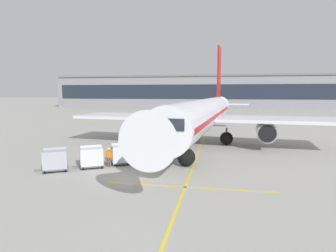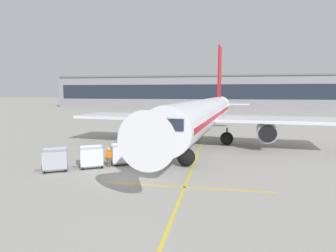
{
  "view_description": "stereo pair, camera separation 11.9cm",
  "coord_description": "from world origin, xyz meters",
  "px_view_note": "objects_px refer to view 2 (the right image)",
  "views": [
    {
      "loc": [
        7.13,
        -20.77,
        6.67
      ],
      "look_at": [
        1.91,
        7.51,
        3.27
      ],
      "focal_mm": 30.57,
      "sensor_mm": 36.0,
      "label": 1
    },
    {
      "loc": [
        7.24,
        -20.75,
        6.67
      ],
      "look_at": [
        1.91,
        7.51,
        3.27
      ],
      "focal_mm": 30.57,
      "sensor_mm": 36.0,
      "label": 2
    }
  ],
  "objects_px": {
    "baggage_cart_third": "(55,159)",
    "ground_crew_by_carts": "(109,156)",
    "ground_crew_by_loader": "(126,150)",
    "safety_cone_wingtip": "(160,141)",
    "ground_crew_marshaller": "(119,148)",
    "safety_cone_engine_keepout": "(143,142)",
    "baggage_cart_lead": "(122,153)",
    "ground_crew_wingwalker": "(133,155)",
    "belt_loader": "(152,149)",
    "baggage_cart_second": "(91,156)",
    "parked_airplane": "(205,115)"
  },
  "relations": [
    {
      "from": "baggage_cart_third",
      "to": "ground_crew_marshaller",
      "type": "height_order",
      "value": "baggage_cart_third"
    },
    {
      "from": "baggage_cart_third",
      "to": "ground_crew_by_carts",
      "type": "height_order",
      "value": "baggage_cart_third"
    },
    {
      "from": "baggage_cart_lead",
      "to": "baggage_cart_third",
      "type": "bearing_deg",
      "value": -146.11
    },
    {
      "from": "baggage_cart_third",
      "to": "ground_crew_by_loader",
      "type": "height_order",
      "value": "baggage_cart_third"
    },
    {
      "from": "belt_loader",
      "to": "ground_crew_marshaller",
      "type": "relative_size",
      "value": 2.79
    },
    {
      "from": "baggage_cart_second",
      "to": "ground_crew_by_carts",
      "type": "xyz_separation_m",
      "value": [
        1.47,
        0.45,
        -0.0
      ]
    },
    {
      "from": "baggage_cart_lead",
      "to": "baggage_cart_third",
      "type": "xyz_separation_m",
      "value": [
        -4.83,
        -3.25,
        0.0
      ]
    },
    {
      "from": "belt_loader",
      "to": "safety_cone_engine_keepout",
      "type": "distance_m",
      "value": 7.73
    },
    {
      "from": "ground_crew_by_carts",
      "to": "ground_crew_wingwalker",
      "type": "height_order",
      "value": "same"
    },
    {
      "from": "baggage_cart_third",
      "to": "ground_crew_by_carts",
      "type": "bearing_deg",
      "value": 26.97
    },
    {
      "from": "parked_airplane",
      "to": "baggage_cart_lead",
      "type": "xyz_separation_m",
      "value": [
        -6.95,
        -11.16,
        -2.89
      ]
    },
    {
      "from": "ground_crew_marshaller",
      "to": "safety_cone_engine_keepout",
      "type": "relative_size",
      "value": 2.34
    },
    {
      "from": "parked_airplane",
      "to": "ground_crew_by_carts",
      "type": "bearing_deg",
      "value": -122.13
    },
    {
      "from": "baggage_cart_second",
      "to": "ground_crew_by_loader",
      "type": "height_order",
      "value": "baggage_cart_second"
    },
    {
      "from": "ground_crew_wingwalker",
      "to": "baggage_cart_second",
      "type": "bearing_deg",
      "value": -163.04
    },
    {
      "from": "baggage_cart_lead",
      "to": "ground_crew_by_loader",
      "type": "xyz_separation_m",
      "value": [
        -0.14,
        1.39,
        -0.0
      ]
    },
    {
      "from": "ground_crew_by_loader",
      "to": "safety_cone_wingtip",
      "type": "xyz_separation_m",
      "value": [
        1.33,
        9.82,
        -0.68
      ]
    },
    {
      "from": "baggage_cart_third",
      "to": "ground_crew_by_carts",
      "type": "xyz_separation_m",
      "value": [
        4.02,
        2.05,
        -0.0
      ]
    },
    {
      "from": "baggage_cart_lead",
      "to": "baggage_cart_second",
      "type": "distance_m",
      "value": 2.81
    },
    {
      "from": "ground_crew_by_loader",
      "to": "ground_crew_by_carts",
      "type": "bearing_deg",
      "value": -104.46
    },
    {
      "from": "ground_crew_marshaller",
      "to": "ground_crew_wingwalker",
      "type": "bearing_deg",
      "value": -51.82
    },
    {
      "from": "belt_loader",
      "to": "ground_crew_by_loader",
      "type": "distance_m",
      "value": 2.74
    },
    {
      "from": "baggage_cart_second",
      "to": "ground_crew_wingwalker",
      "type": "relative_size",
      "value": 1.58
    },
    {
      "from": "baggage_cart_second",
      "to": "safety_cone_engine_keepout",
      "type": "distance_m",
      "value": 11.82
    },
    {
      "from": "ground_crew_by_loader",
      "to": "baggage_cart_lead",
      "type": "bearing_deg",
      "value": -84.16
    },
    {
      "from": "baggage_cart_third",
      "to": "ground_crew_marshaller",
      "type": "bearing_deg",
      "value": 58.67
    },
    {
      "from": "ground_crew_by_loader",
      "to": "safety_cone_engine_keepout",
      "type": "bearing_deg",
      "value": 94.59
    },
    {
      "from": "baggage_cart_third",
      "to": "ground_crew_by_loader",
      "type": "relative_size",
      "value": 1.58
    },
    {
      "from": "safety_cone_wingtip",
      "to": "ground_crew_wingwalker",
      "type": "bearing_deg",
      "value": -89.56
    },
    {
      "from": "parked_airplane",
      "to": "baggage_cart_third",
      "type": "bearing_deg",
      "value": -129.29
    },
    {
      "from": "parked_airplane",
      "to": "baggage_cart_third",
      "type": "relative_size",
      "value": 15.66
    },
    {
      "from": "safety_cone_engine_keepout",
      "to": "safety_cone_wingtip",
      "type": "bearing_deg",
      "value": 29.35
    },
    {
      "from": "ground_crew_marshaller",
      "to": "safety_cone_engine_keepout",
      "type": "bearing_deg",
      "value": 86.86
    },
    {
      "from": "ground_crew_by_loader",
      "to": "ground_crew_marshaller",
      "type": "distance_m",
      "value": 1.67
    },
    {
      "from": "baggage_cart_third",
      "to": "baggage_cart_second",
      "type": "bearing_deg",
      "value": 32.13
    },
    {
      "from": "parked_airplane",
      "to": "ground_crew_wingwalker",
      "type": "relative_size",
      "value": 24.81
    },
    {
      "from": "parked_airplane",
      "to": "baggage_cart_second",
      "type": "height_order",
      "value": "parked_airplane"
    },
    {
      "from": "ground_crew_by_loader",
      "to": "safety_cone_engine_keepout",
      "type": "height_order",
      "value": "ground_crew_by_loader"
    },
    {
      "from": "baggage_cart_second",
      "to": "ground_crew_wingwalker",
      "type": "xyz_separation_m",
      "value": [
        3.56,
        1.09,
        -0.0
      ]
    },
    {
      "from": "baggage_cart_second",
      "to": "safety_cone_engine_keepout",
      "type": "height_order",
      "value": "baggage_cart_second"
    },
    {
      "from": "belt_loader",
      "to": "ground_crew_marshaller",
      "type": "height_order",
      "value": "belt_loader"
    },
    {
      "from": "ground_crew_marshaller",
      "to": "ground_crew_wingwalker",
      "type": "distance_m",
      "value": 4.08
    },
    {
      "from": "ground_crew_wingwalker",
      "to": "safety_cone_wingtip",
      "type": "bearing_deg",
      "value": 90.44
    },
    {
      "from": "belt_loader",
      "to": "baggage_cart_second",
      "type": "height_order",
      "value": "belt_loader"
    },
    {
      "from": "belt_loader",
      "to": "ground_crew_wingwalker",
      "type": "height_order",
      "value": "belt_loader"
    },
    {
      "from": "baggage_cart_lead",
      "to": "safety_cone_engine_keepout",
      "type": "bearing_deg",
      "value": 94.76
    },
    {
      "from": "baggage_cart_third",
      "to": "safety_cone_wingtip",
      "type": "distance_m",
      "value": 15.67
    },
    {
      "from": "belt_loader",
      "to": "safety_cone_engine_keepout",
      "type": "bearing_deg",
      "value": 112.5
    },
    {
      "from": "belt_loader",
      "to": "baggage_cart_second",
      "type": "xyz_separation_m",
      "value": [
        -4.39,
        -4.59,
        0.08
      ]
    },
    {
      "from": "baggage_cart_second",
      "to": "ground_crew_by_carts",
      "type": "relative_size",
      "value": 1.58
    }
  ]
}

